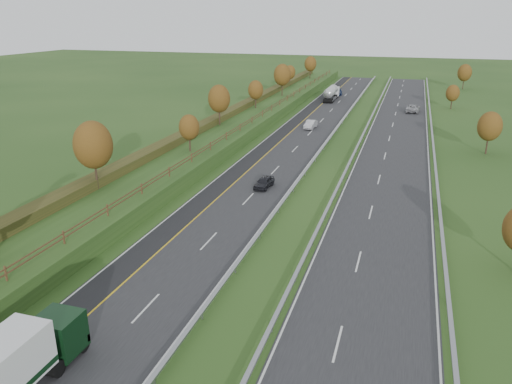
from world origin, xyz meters
TOP-DOWN VIEW (x-y plane):
  - ground at (8.00, 55.00)m, footprint 400.00×400.00m
  - near_carriageway at (0.00, 60.00)m, footprint 10.50×200.00m
  - far_carriageway at (16.50, 60.00)m, footprint 10.50×200.00m
  - hard_shoulder at (-3.75, 60.00)m, footprint 3.00×200.00m
  - lane_markings at (6.40, 59.88)m, footprint 26.75×200.00m
  - embankment_left at (-13.00, 60.00)m, footprint 12.00×200.00m
  - hedge_left at (-15.00, 60.00)m, footprint 2.20×180.00m
  - fence_left at (-8.50, 59.59)m, footprint 0.12×189.06m
  - median_barrier_near at (5.70, 60.00)m, footprint 0.32×200.00m
  - median_barrier_far at (10.80, 60.00)m, footprint 0.32×200.00m
  - outer_barrier_far at (22.30, 60.00)m, footprint 0.32×200.00m
  - trees_left at (-12.64, 56.63)m, footprint 6.64×164.30m
  - trees_far at (29.80, 89.21)m, footprint 8.45×118.60m
  - road_tanker at (-1.09, 109.23)m, footprint 2.40×11.22m
  - car_dark_near at (1.87, 39.44)m, footprint 1.96×4.13m
  - car_silver_mid at (0.54, 74.99)m, footprint 1.90×4.68m
  - car_small_far at (-0.77, 118.57)m, footprint 2.71×5.45m
  - car_oncoming at (18.70, 98.32)m, footprint 3.07×6.07m

SIDE VIEW (x-z plane):
  - ground at x=8.00m, z-range 0.00..0.00m
  - near_carriageway at x=0.00m, z-range 0.00..0.04m
  - far_carriageway at x=16.50m, z-range 0.00..0.04m
  - hard_shoulder at x=-3.75m, z-range 0.00..0.04m
  - lane_markings at x=6.40m, z-range 0.04..0.05m
  - median_barrier_near at x=5.70m, z-range 0.26..0.97m
  - median_barrier_far at x=10.80m, z-range 0.26..0.97m
  - outer_barrier_far at x=22.30m, z-range 0.26..0.97m
  - car_dark_near at x=1.87m, z-range 0.04..1.40m
  - car_silver_mid at x=0.54m, z-range 0.04..1.55m
  - car_small_far at x=-0.77m, z-range 0.04..1.56m
  - car_oncoming at x=18.70m, z-range 0.04..1.69m
  - embankment_left at x=-13.00m, z-range 0.00..2.00m
  - road_tanker at x=-1.09m, z-range 0.13..3.59m
  - hedge_left at x=-15.00m, z-range 2.00..3.10m
  - fence_left at x=-8.50m, z-range 2.13..3.33m
  - trees_far at x=29.80m, z-range 0.69..7.81m
  - trees_left at x=-12.64m, z-range 2.53..10.20m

